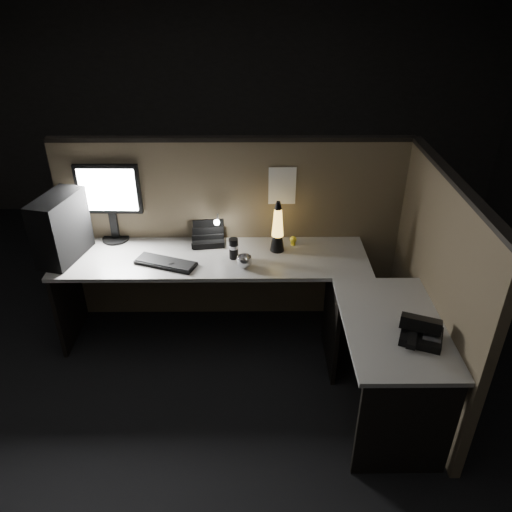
{
  "coord_description": "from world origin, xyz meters",
  "views": [
    {
      "loc": [
        0.15,
        -2.57,
        2.6
      ],
      "look_at": [
        0.17,
        0.35,
        0.88
      ],
      "focal_mm": 35.0,
      "sensor_mm": 36.0,
      "label": 1
    }
  ],
  "objects_px": {
    "pc_tower": "(61,228)",
    "desk_phone": "(421,331)",
    "keyboard": "(166,263)",
    "monitor": "(109,195)",
    "lava_lamp": "(278,231)"
  },
  "relations": [
    {
      "from": "monitor",
      "to": "desk_phone",
      "type": "bearing_deg",
      "value": -29.86
    },
    {
      "from": "keyboard",
      "to": "desk_phone",
      "type": "bearing_deg",
      "value": -7.34
    },
    {
      "from": "pc_tower",
      "to": "desk_phone",
      "type": "xyz_separation_m",
      "value": [
        2.33,
        -0.95,
        -0.19
      ]
    },
    {
      "from": "pc_tower",
      "to": "desk_phone",
      "type": "distance_m",
      "value": 2.52
    },
    {
      "from": "pc_tower",
      "to": "keyboard",
      "type": "relative_size",
      "value": 1.08
    },
    {
      "from": "lava_lamp",
      "to": "desk_phone",
      "type": "xyz_separation_m",
      "value": [
        0.78,
        -1.03,
        -0.11
      ]
    },
    {
      "from": "desk_phone",
      "to": "lava_lamp",
      "type": "bearing_deg",
      "value": 148.74
    },
    {
      "from": "monitor",
      "to": "lava_lamp",
      "type": "distance_m",
      "value": 1.29
    },
    {
      "from": "pc_tower",
      "to": "desk_phone",
      "type": "relative_size",
      "value": 1.67
    },
    {
      "from": "lava_lamp",
      "to": "desk_phone",
      "type": "height_order",
      "value": "lava_lamp"
    },
    {
      "from": "pc_tower",
      "to": "keyboard",
      "type": "height_order",
      "value": "pc_tower"
    },
    {
      "from": "keyboard",
      "to": "lava_lamp",
      "type": "relative_size",
      "value": 1.11
    },
    {
      "from": "pc_tower",
      "to": "lava_lamp",
      "type": "distance_m",
      "value": 1.56
    },
    {
      "from": "pc_tower",
      "to": "monitor",
      "type": "distance_m",
      "value": 0.43
    },
    {
      "from": "lava_lamp",
      "to": "monitor",
      "type": "bearing_deg",
      "value": 171.46
    }
  ]
}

